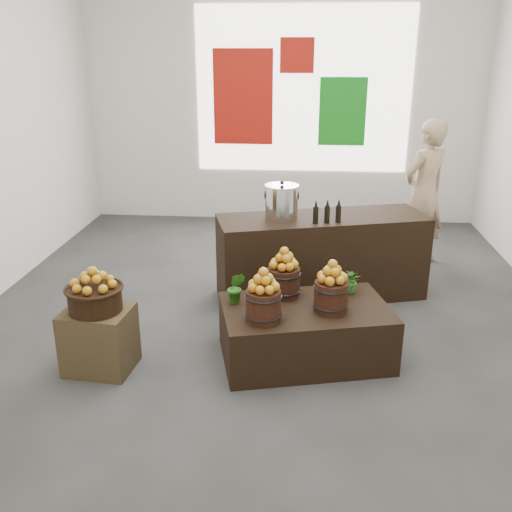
# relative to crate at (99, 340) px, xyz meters

# --- Properties ---
(ground) EXTENTS (7.00, 7.00, 0.00)m
(ground) POSITION_rel_crate_xyz_m (1.34, 1.22, -0.27)
(ground) COLOR #3C3C3A
(ground) RESTS_ON ground
(back_wall) EXTENTS (6.00, 0.04, 4.00)m
(back_wall) POSITION_rel_crate_xyz_m (1.34, 4.72, 1.73)
(back_wall) COLOR silver
(back_wall) RESTS_ON ground
(back_opening) EXTENTS (3.20, 0.02, 2.40)m
(back_opening) POSITION_rel_crate_xyz_m (1.64, 4.70, 1.73)
(back_opening) COLOR white
(back_opening) RESTS_ON back_wall
(deco_red_left) EXTENTS (0.90, 0.04, 1.40)m
(deco_red_left) POSITION_rel_crate_xyz_m (0.74, 4.69, 1.63)
(deco_red_left) COLOR #A5160C
(deco_red_left) RESTS_ON back_wall
(deco_green_right) EXTENTS (0.70, 0.04, 1.00)m
(deco_green_right) POSITION_rel_crate_xyz_m (2.24, 4.69, 1.43)
(deco_green_right) COLOR #137D17
(deco_green_right) RESTS_ON back_wall
(deco_red_upper) EXTENTS (0.50, 0.04, 0.50)m
(deco_red_upper) POSITION_rel_crate_xyz_m (1.54, 4.69, 2.23)
(deco_red_upper) COLOR #A5160C
(deco_red_upper) RESTS_ON back_wall
(crate) EXTENTS (0.59, 0.50, 0.55)m
(crate) POSITION_rel_crate_xyz_m (0.00, 0.00, 0.00)
(crate) COLOR #4E3E24
(crate) RESTS_ON ground
(wicker_basket) EXTENTS (0.44, 0.44, 0.20)m
(wicker_basket) POSITION_rel_crate_xyz_m (0.00, 0.00, 0.37)
(wicker_basket) COLOR black
(wicker_basket) RESTS_ON crate
(apples_in_basket) EXTENTS (0.34, 0.34, 0.18)m
(apples_in_basket) POSITION_rel_crate_xyz_m (0.00, 0.00, 0.57)
(apples_in_basket) COLOR #94040A
(apples_in_basket) RESTS_ON wicker_basket
(display_table) EXTENTS (1.60, 1.20, 0.50)m
(display_table) POSITION_rel_crate_xyz_m (1.74, 0.33, -0.03)
(display_table) COLOR black
(display_table) RESTS_ON ground
(apple_bucket_front_left) EXTENTS (0.29, 0.29, 0.26)m
(apple_bucket_front_left) POSITION_rel_crate_xyz_m (1.39, 0.04, 0.35)
(apple_bucket_front_left) COLOR #35170E
(apple_bucket_front_left) RESTS_ON display_table
(apples_in_bucket_front_left) EXTENTS (0.21, 0.21, 0.19)m
(apples_in_bucket_front_left) POSITION_rel_crate_xyz_m (1.39, 0.04, 0.58)
(apples_in_bucket_front_left) COLOR #94040A
(apples_in_bucket_front_left) RESTS_ON apple_bucket_front_left
(apple_bucket_front_right) EXTENTS (0.29, 0.29, 0.26)m
(apple_bucket_front_right) POSITION_rel_crate_xyz_m (1.95, 0.27, 0.35)
(apple_bucket_front_right) COLOR #35170E
(apple_bucket_front_right) RESTS_ON display_table
(apples_in_bucket_front_right) EXTENTS (0.21, 0.21, 0.19)m
(apples_in_bucket_front_right) POSITION_rel_crate_xyz_m (1.95, 0.27, 0.58)
(apples_in_bucket_front_right) COLOR #94040A
(apples_in_bucket_front_right) RESTS_ON apple_bucket_front_right
(apple_bucket_rear) EXTENTS (0.29, 0.29, 0.26)m
(apple_bucket_rear) POSITION_rel_crate_xyz_m (1.54, 0.55, 0.35)
(apple_bucket_rear) COLOR #35170E
(apple_bucket_rear) RESTS_ON display_table
(apples_in_bucket_rear) EXTENTS (0.21, 0.21, 0.19)m
(apples_in_bucket_rear) POSITION_rel_crate_xyz_m (1.54, 0.55, 0.58)
(apples_in_bucket_rear) COLOR #94040A
(apples_in_bucket_rear) RESTS_ON apple_bucket_rear
(herb_garnish_right) EXTENTS (0.27, 0.25, 0.24)m
(herb_garnish_right) POSITION_rel_crate_xyz_m (2.14, 0.67, 0.34)
(herb_garnish_right) COLOR #246415
(herb_garnish_right) RESTS_ON display_table
(herb_garnish_left) EXTENTS (0.17, 0.15, 0.29)m
(herb_garnish_left) POSITION_rel_crate_xyz_m (1.13, 0.36, 0.37)
(herb_garnish_left) COLOR #246415
(herb_garnish_left) RESTS_ON display_table
(counter) EXTENTS (2.33, 1.29, 0.91)m
(counter) POSITION_rel_crate_xyz_m (1.91, 1.71, 0.18)
(counter) COLOR black
(counter) RESTS_ON ground
(stock_pot_left) EXTENTS (0.34, 0.34, 0.34)m
(stock_pot_left) POSITION_rel_crate_xyz_m (1.47, 1.59, 0.81)
(stock_pot_left) COLOR silver
(stock_pot_left) RESTS_ON counter
(oil_cruets) EXTENTS (0.25, 0.12, 0.25)m
(oil_cruets) POSITION_rel_crate_xyz_m (1.97, 1.50, 0.76)
(oil_cruets) COLOR black
(oil_cruets) RESTS_ON counter
(shopper) EXTENTS (0.79, 0.75, 1.82)m
(shopper) POSITION_rel_crate_xyz_m (3.18, 2.88, 0.63)
(shopper) COLOR tan
(shopper) RESTS_ON ground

